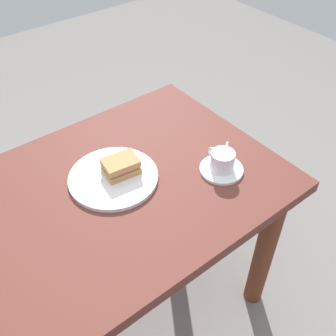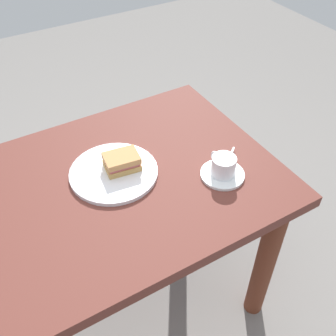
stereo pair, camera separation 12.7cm
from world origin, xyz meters
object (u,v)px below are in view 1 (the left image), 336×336
Objects in this scene: sandwich_front at (121,166)px; coffee_saucer at (221,169)px; spoon at (225,153)px; sandwich_plate at (113,177)px; coffee_cup at (222,160)px; dining_table at (117,217)px.

coffee_saucer is (0.27, -0.19, -0.04)m from sandwich_front.
spoon is at bearing 37.52° from coffee_saucer.
coffee_saucer is 0.07m from spoon.
sandwich_plate is 0.36m from coffee_cup.
dining_table is 7.47× the size of coffee_saucer.
sandwich_front is 0.83× the size of coffee_saucer.
sandwich_front reaches higher than sandwich_plate.
sandwich_front is 0.33m from coffee_cup.
coffee_cup reaches higher than sandwich_front.
sandwich_front is at bearing 145.99° from coffee_cup.
dining_table is 0.40m from coffee_cup.
sandwich_front reaches higher than dining_table.
dining_table is at bearing -148.58° from sandwich_front.
spoon is (0.33, -0.14, -0.03)m from sandwich_front.
sandwich_plate is (0.03, 0.04, 0.15)m from dining_table.
spoon is (0.06, 0.05, 0.01)m from coffee_saucer.
sandwich_front is at bearing -2.33° from sandwich_plate.
coffee_saucer is at bearing -31.59° from sandwich_plate.
spoon reaches higher than dining_table.
coffee_saucer reaches higher than dining_table.
coffee_cup reaches higher than coffee_saucer.
sandwich_plate is 0.05m from sandwich_front.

